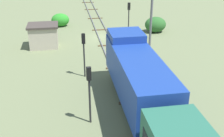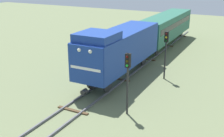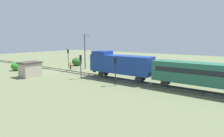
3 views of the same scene
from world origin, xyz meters
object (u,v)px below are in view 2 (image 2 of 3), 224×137
passenger_car_leading (166,25)px  traffic_signal_far (166,47)px  traffic_signal_mid (128,73)px  locomotive (119,48)px

passenger_car_leading → traffic_signal_far: (3.60, -11.69, 0.40)m
passenger_car_leading → traffic_signal_mid: bearing=-79.9°
passenger_car_leading → traffic_signal_mid: (3.40, -19.05, 0.36)m
locomotive → traffic_signal_mid: bearing=-59.2°
passenger_car_leading → traffic_signal_far: traffic_signal_far is taller
passenger_car_leading → traffic_signal_far: size_ratio=3.33×
traffic_signal_far → locomotive: bearing=-155.4°
passenger_car_leading → traffic_signal_far: bearing=-72.9°
traffic_signal_far → traffic_signal_mid: bearing=-91.6°
passenger_car_leading → traffic_signal_far: 12.24m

